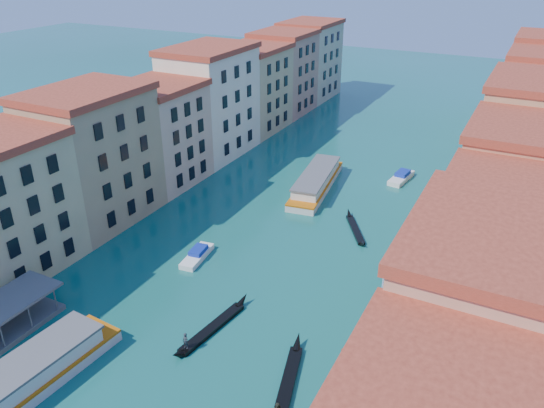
# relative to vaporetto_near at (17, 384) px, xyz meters

# --- Properties ---
(left_bank_palazzos) EXTENTS (12.80, 128.40, 21.00)m
(left_bank_palazzos) POSITION_rel_vaporetto_near_xyz_m (-18.72, 56.31, 8.27)
(left_bank_palazzos) COLOR beige
(left_bank_palazzos) RESTS_ON ground
(right_bank_palazzos) EXTENTS (12.80, 128.40, 21.00)m
(right_bank_palazzos) POSITION_rel_vaporetto_near_xyz_m (37.28, 56.63, 8.31)
(right_bank_palazzos) COLOR brown
(right_bank_palazzos) RESTS_ON ground
(quay) EXTENTS (4.00, 140.00, 1.00)m
(quay) POSITION_rel_vaporetto_near_xyz_m (29.28, 56.63, -0.93)
(quay) COLOR #A69986
(quay) RESTS_ON ground
(restaurant_awnings) EXTENTS (3.20, 44.55, 3.12)m
(restaurant_awnings) POSITION_rel_vaporetto_near_xyz_m (29.47, 14.63, 1.56)
(restaurant_awnings) COLOR maroon
(restaurant_awnings) RESTS_ON ground
(mooring_poles_right) EXTENTS (1.44, 54.24, 3.20)m
(mooring_poles_right) POSITION_rel_vaporetto_near_xyz_m (26.38, 20.43, -0.13)
(mooring_poles_right) COLOR brown
(mooring_poles_right) RESTS_ON ground
(vaporetto_near) EXTENTS (6.46, 21.69, 3.18)m
(vaporetto_near) POSITION_rel_vaporetto_near_xyz_m (0.00, 0.00, 0.00)
(vaporetto_near) COLOR silver
(vaporetto_near) RESTS_ON ground
(vaporetto_far) EXTENTS (7.47, 21.08, 3.07)m
(vaporetto_far) POSITION_rel_vaporetto_near_xyz_m (6.65, 55.85, -0.05)
(vaporetto_far) COLOR silver
(vaporetto_far) RESTS_ON ground
(gondola_fore) EXTENTS (2.70, 12.92, 2.58)m
(gondola_fore) POSITION_rel_vaporetto_near_xyz_m (10.98, 16.18, -1.00)
(gondola_fore) COLOR black
(gondola_fore) RESTS_ON ground
(gondola_right) EXTENTS (4.47, 13.42, 2.72)m
(gondola_right) POSITION_rel_vaporetto_near_xyz_m (22.00, 12.07, -0.91)
(gondola_right) COLOR black
(gondola_right) RESTS_ON ground
(gondola_far) EXTENTS (6.50, 9.87, 1.57)m
(gondola_far) POSITION_rel_vaporetto_near_xyz_m (17.52, 44.77, -1.11)
(gondola_far) COLOR black
(gondola_far) RESTS_ON ground
(motorboat_mid) EXTENTS (2.85, 6.69, 1.34)m
(motorboat_mid) POSITION_rel_vaporetto_near_xyz_m (1.17, 27.73, -0.91)
(motorboat_mid) COLOR white
(motorboat_mid) RESTS_ON ground
(motorboat_far) EXTENTS (3.20, 7.54, 1.51)m
(motorboat_far) POSITION_rel_vaporetto_near_xyz_m (18.83, 66.19, -0.84)
(motorboat_far) COLOR silver
(motorboat_far) RESTS_ON ground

